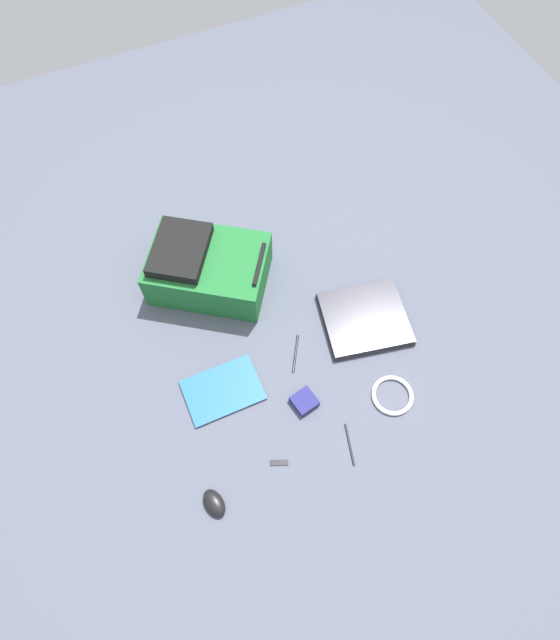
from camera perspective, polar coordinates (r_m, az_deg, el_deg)
ground_plane at (r=1.94m, az=0.64°, el=-1.00°), size 3.50×3.50×0.00m
backpack at (r=1.99m, az=-7.93°, el=5.64°), size 0.52×0.48×0.20m
laptop at (r=1.97m, az=9.16°, el=0.15°), size 0.35×0.33×0.03m
book_manual at (r=1.85m, az=-6.21°, el=-7.56°), size 0.26×0.18×0.01m
computer_mouse at (r=1.76m, az=-7.13°, el=-19.06°), size 0.08×0.10×0.03m
cable_coil at (r=1.88m, az=12.07°, el=-7.98°), size 0.15×0.15×0.02m
pen_black at (r=1.90m, az=1.69°, el=-3.61°), size 0.08×0.13×0.01m
pen_blue at (r=1.81m, az=7.54°, el=-13.21°), size 0.04×0.14×0.01m
earbud_pouch at (r=1.82m, az=2.65°, el=-8.79°), size 0.09×0.09×0.03m
usb_stick at (r=1.78m, az=-0.09°, el=-15.17°), size 0.06×0.04×0.01m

